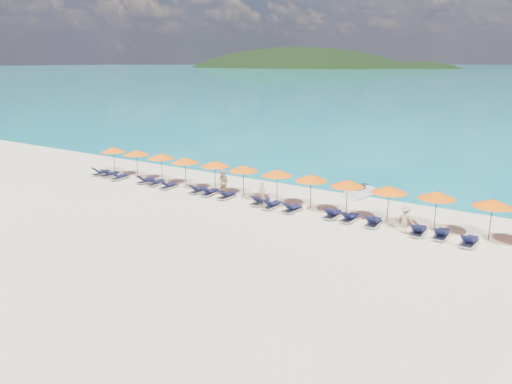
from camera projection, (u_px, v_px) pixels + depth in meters
The scene contains 37 objects.
ground at pixel (228, 223), 29.12m from camera, with size 1400.00×1400.00×0.00m, color beige.
headland_main at pixel (294, 98), 633.98m from camera, with size 374.00×242.00×126.50m.
headland_small at pixel (417, 100), 568.80m from camera, with size 162.00×126.00×85.50m.
jetski at pixel (360, 192), 34.55m from camera, with size 1.45×2.51×0.84m.
beachgoer_a at pixel (262, 194), 32.26m from camera, with size 0.59×0.38×1.61m, color tan.
beachgoer_b at pixel (223, 182), 34.99m from camera, with size 0.86×0.49×1.76m, color tan.
beachgoer_c at pixel (405, 219), 27.20m from camera, with size 1.01×0.47×1.56m, color tan.
umbrella_0 at pixel (113, 150), 41.31m from camera, with size 2.10×2.10×2.28m.
umbrella_1 at pixel (136, 152), 40.03m from camera, with size 2.10×2.10×2.28m.
umbrella_2 at pixel (161, 156), 38.54m from camera, with size 2.10×2.10×2.28m.
umbrella_3 at pixel (185, 160), 36.96m from camera, with size 2.10×2.10×2.28m.
umbrella_4 at pixel (215, 164), 35.68m from camera, with size 2.10×2.10×2.28m.
umbrella_5 at pixel (243, 168), 34.21m from camera, with size 2.10×2.10×2.28m.
umbrella_6 at pixel (277, 173), 32.86m from camera, with size 2.10×2.10×2.28m.
umbrella_7 at pixel (311, 178), 31.44m from camera, with size 2.10×2.10×2.28m.
umbrella_8 at pixel (348, 183), 30.03m from camera, with size 2.10×2.10×2.28m.
umbrella_9 at pixel (389, 189), 28.63m from camera, with size 2.10×2.10×2.28m.
umbrella_10 at pixel (437, 195), 27.40m from camera, with size 2.10×2.10×2.28m.
umbrella_11 at pixel (493, 203), 25.89m from camera, with size 2.10×2.10×2.28m.
lounger_0 at pixel (101, 172), 41.12m from camera, with size 0.65×1.71×0.66m.
lounger_1 at pixel (110, 174), 40.52m from camera, with size 0.79×1.76×0.66m.
lounger_2 at pixel (119, 177), 39.56m from camera, with size 0.63×1.70×0.66m.
lounger_3 at pixel (146, 180), 38.38m from camera, with size 0.76×1.75×0.66m.
lounger_4 at pixel (156, 182), 37.74m from camera, with size 0.67×1.72×0.66m.
lounger_5 at pixel (168, 186), 36.79m from camera, with size 0.65×1.71×0.66m.
lounger_6 at pixel (198, 190), 35.57m from camera, with size 0.63×1.70×0.66m.
lounger_7 at pixel (209, 192), 34.97m from camera, with size 0.77×1.75×0.66m.
lounger_8 at pixel (226, 195), 34.16m from camera, with size 0.69×1.73×0.66m.
lounger_9 at pixel (260, 201), 32.71m from camera, with size 0.73×1.74×0.66m.
lounger_10 at pixel (271, 205), 31.92m from camera, with size 0.72×1.74×0.66m.
lounger_11 at pixel (292, 208), 31.13m from camera, with size 0.79×1.75×0.66m.
lounger_12 at pixel (332, 214), 29.98m from camera, with size 0.64×1.71×0.66m.
lounger_13 at pixel (350, 217), 29.32m from camera, with size 0.71×1.73×0.66m.
lounger_14 at pixel (373, 222), 28.52m from camera, with size 0.75×1.74×0.66m.
lounger_15 at pixel (418, 231), 27.08m from camera, with size 0.67×1.72×0.66m.
lounger_16 at pixel (441, 234), 26.54m from camera, with size 0.70×1.73×0.66m.
lounger_17 at pixel (469, 241), 25.49m from camera, with size 0.74×1.74×0.66m.
Camera 1 is at (16.75, -22.10, 9.20)m, focal length 35.00 mm.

